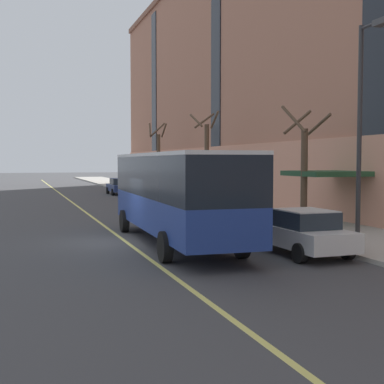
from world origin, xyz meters
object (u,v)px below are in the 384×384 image
Objects in this scene: parked_car_navy_3 at (119,186)px; street_tree_mid_block at (304,167)px; city_bus at (176,191)px; street_tree_far_downtown at (158,158)px; street_lamp at (364,115)px; fire_hydrant at (225,210)px; parked_car_white_1 at (302,232)px; parked_car_green_0 at (175,200)px; street_tree_far_uptown at (206,157)px.

street_tree_mid_block is (3.41, -28.55, 2.15)m from parked_car_navy_3.
street_tree_far_downtown is (6.94, 29.17, 1.41)m from city_bus.
street_lamp is 12.93m from fire_hydrant.
street_tree_far_downtown is 21.54m from fire_hydrant.
street_tree_far_downtown reaches higher than parked_car_white_1.
street_tree_mid_block is at bearing 76.08° from street_lamp.
city_bus is 5.13m from parked_car_white_1.
parked_car_white_1 is (-0.13, -15.76, -0.00)m from parked_car_green_0.
parked_car_green_0 is 10.53m from street_tree_mid_block.
parked_car_white_1 is 0.68× the size of street_tree_far_uptown.
fire_hydrant is at bearing -69.16° from parked_car_green_0.
parked_car_navy_3 is 6.50× the size of fire_hydrant.
parked_car_white_1 is 34.57m from parked_car_navy_3.
city_bus is 31.21m from parked_car_navy_3.
parked_car_white_1 is at bearing -98.66° from fire_hydrant.
street_tree_mid_block reaches higher than parked_car_navy_3.
parked_car_green_0 is at bearing 95.97° from street_lamp.
street_tree_mid_block reaches higher than fire_hydrant.
street_tree_mid_block is at bearing -70.77° from parked_car_green_0.
parked_car_white_1 is 33.05m from street_tree_far_downtown.
parked_car_green_0 is at bearing 109.23° from street_tree_mid_block.
fire_hydrant is at bearing 81.34° from parked_car_white_1.
street_lamp is (-1.67, -6.74, 1.80)m from street_tree_mid_block.
city_bus is at bearing -123.30° from fire_hydrant.
parked_car_green_0 is at bearing -101.23° from street_tree_far_downtown.
street_tree_far_downtown is at bearing -28.20° from parked_car_navy_3.
parked_car_navy_3 is 0.70× the size of street_tree_far_downtown.
parked_car_white_1 is at bearing -100.24° from street_tree_far_uptown.
city_bus is 12.75m from parked_car_green_0.
city_bus is at bearing -96.55° from parked_car_navy_3.
parked_car_green_0 is 0.73× the size of street_tree_far_uptown.
parked_car_navy_3 is (3.56, 30.99, -1.26)m from city_bus.
fire_hydrant is at bearing -94.70° from street_tree_far_downtown.
parked_car_green_0 is at bearing 89.54° from parked_car_white_1.
parked_car_white_1 is 19.87m from street_tree_far_uptown.
parked_car_navy_3 is at bearing 89.81° from parked_car_white_1.
street_tree_far_downtown is 0.88× the size of street_lamp.
parked_car_navy_3 is 23.14m from fire_hydrant.
city_bus is 16.41× the size of fire_hydrant.
parked_car_white_1 is (3.44, -3.59, -1.26)m from city_bus.
city_bus is at bearing -113.73° from street_tree_far_uptown.
street_tree_far_uptown is 13.38m from street_tree_far_downtown.
city_bus is at bearing -103.39° from street_tree_far_downtown.
street_tree_mid_block is 7.18m from street_lamp.
city_bus is 2.53× the size of parked_car_navy_3.
street_lamp is 10.53× the size of fire_hydrant.
parked_car_white_1 is at bearing -90.19° from parked_car_navy_3.
city_bus is at bearing -160.69° from street_tree_mid_block.
street_lamp is at bearing -92.82° from street_tree_far_downtown.
street_lamp is at bearing -89.53° from fire_hydrant.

